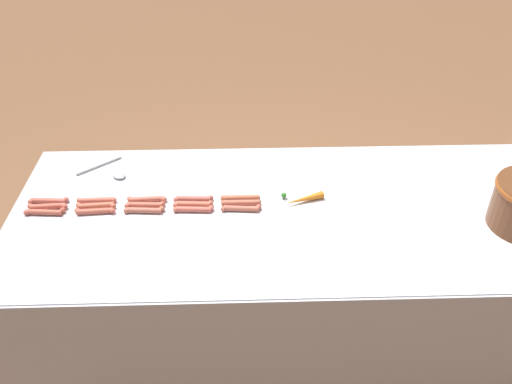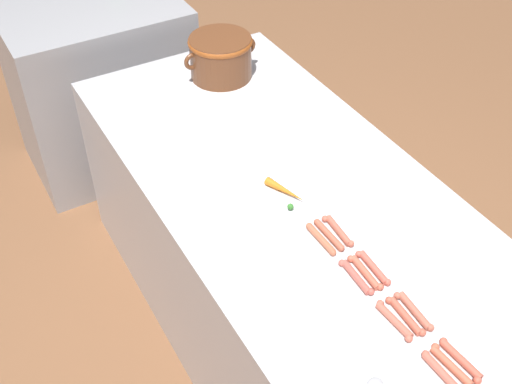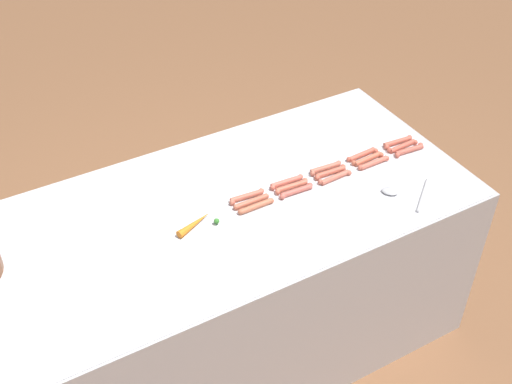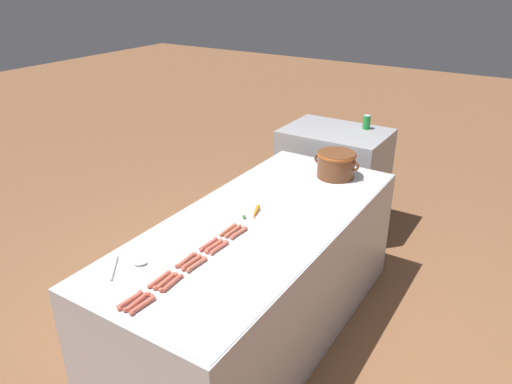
# 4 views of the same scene
# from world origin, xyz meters

# --- Properties ---
(ground_plane) EXTENTS (20.00, 20.00, 0.00)m
(ground_plane) POSITION_xyz_m (0.00, 0.00, 0.00)
(ground_plane) COLOR brown
(griddle_counter) EXTENTS (0.98, 2.29, 0.86)m
(griddle_counter) POSITION_xyz_m (0.00, 0.00, 0.43)
(griddle_counter) COLOR #BCBCC1
(griddle_counter) RESTS_ON ground_plane
(back_cabinet) EXTENTS (0.91, 0.66, 0.95)m
(back_cabinet) POSITION_xyz_m (-0.22, 1.65, 0.47)
(back_cabinet) COLOR #A0A0A4
(back_cabinet) RESTS_ON ground_plane
(hot_dog_1) EXTENTS (0.03, 0.16, 0.02)m
(hot_dog_1) POSITION_xyz_m (-0.07, -0.81, 0.87)
(hot_dog_1) COLOR #CE6450
(hot_dog_1) RESTS_ON griddle_counter
(hot_dog_2) EXTENTS (0.03, 0.16, 0.02)m
(hot_dog_2) POSITION_xyz_m (-0.07, -0.61, 0.87)
(hot_dog_2) COLOR #CC6651
(hot_dog_2) RESTS_ON griddle_counter
(hot_dog_3) EXTENTS (0.03, 0.16, 0.02)m
(hot_dog_3) POSITION_xyz_m (-0.07, -0.42, 0.87)
(hot_dog_3) COLOR #C25C4F
(hot_dog_3) RESTS_ON griddle_counter
(hot_dog_4) EXTENTS (0.02, 0.16, 0.02)m
(hot_dog_4) POSITION_xyz_m (-0.07, -0.23, 0.87)
(hot_dog_4) COLOR #C26849
(hot_dog_4) RESTS_ON griddle_counter
(hot_dog_6) EXTENTS (0.03, 0.16, 0.02)m
(hot_dog_6) POSITION_xyz_m (-0.04, -0.81, 0.87)
(hot_dog_6) COLOR #CC6448
(hot_dog_6) RESTS_ON griddle_counter
(hot_dog_7) EXTENTS (0.03, 0.16, 0.02)m
(hot_dog_7) POSITION_xyz_m (-0.04, -0.61, 0.87)
(hot_dog_7) COLOR #C45D47
(hot_dog_7) RESTS_ON griddle_counter
(hot_dog_8) EXTENTS (0.03, 0.16, 0.02)m
(hot_dog_8) POSITION_xyz_m (-0.04, -0.42, 0.87)
(hot_dog_8) COLOR #CD644B
(hot_dog_8) RESTS_ON griddle_counter
(hot_dog_9) EXTENTS (0.02, 0.16, 0.02)m
(hot_dog_9) POSITION_xyz_m (-0.04, -0.22, 0.87)
(hot_dog_9) COLOR #C16249
(hot_dog_9) RESTS_ON griddle_counter
(hot_dog_11) EXTENTS (0.03, 0.16, 0.02)m
(hot_dog_11) POSITION_xyz_m (-0.00, -0.80, 0.87)
(hot_dog_11) COLOR #C95C48
(hot_dog_11) RESTS_ON griddle_counter
(hot_dog_12) EXTENTS (0.03, 0.16, 0.02)m
(hot_dog_12) POSITION_xyz_m (-0.00, -0.61, 0.87)
(hot_dog_12) COLOR #BF6550
(hot_dog_12) RESTS_ON griddle_counter
(hot_dog_13) EXTENTS (0.03, 0.16, 0.02)m
(hot_dog_13) POSITION_xyz_m (-0.00, -0.41, 0.87)
(hot_dog_13) COLOR #CD5F4E
(hot_dog_13) RESTS_ON griddle_counter
(hot_dog_14) EXTENTS (0.03, 0.16, 0.02)m
(hot_dog_14) POSITION_xyz_m (-0.00, -0.22, 0.87)
(hot_dog_14) COLOR #C4634D
(hot_dog_14) RESTS_ON griddle_counter
(bean_pot) EXTENTS (0.35, 0.28, 0.19)m
(bean_pot) POSITION_xyz_m (0.12, 0.86, 0.97)
(bean_pot) COLOR brown
(bean_pot) RESTS_ON griddle_counter
(carrot) EXTENTS (0.09, 0.18, 0.03)m
(carrot) POSITION_xyz_m (-0.05, 0.03, 0.88)
(carrot) COLOR orange
(carrot) RESTS_ON griddle_counter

